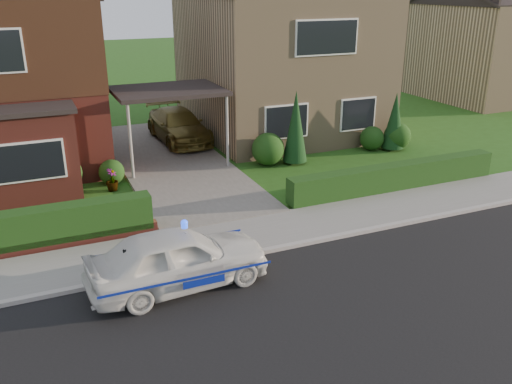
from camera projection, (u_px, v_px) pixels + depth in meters
ground at (318, 321)px, 10.71m from camera, size 120.00×120.00×0.00m
road at (318, 321)px, 10.71m from camera, size 60.00×6.00×0.02m
kerb at (257, 253)px, 13.30m from camera, size 60.00×0.16×0.12m
sidewalk at (241, 236)px, 14.20m from camera, size 60.00×2.00×0.10m
driveway at (172, 162)px, 20.10m from camera, size 3.80×12.00×0.12m
house_right at (279, 47)px, 23.52m from camera, size 7.50×8.06×7.25m
carport_link at (168, 92)px, 19.13m from camera, size 3.80×3.00×2.77m
hedge_left at (1, 257)px, 13.22m from camera, size 7.50×0.55×0.90m
hedge_right at (393, 191)px, 17.44m from camera, size 7.50×0.55×0.80m
shrub_left_mid at (61, 174)px, 16.95m from camera, size 1.32×1.32×1.32m
shrub_left_near at (112, 172)px, 17.88m from camera, size 0.84×0.84×0.84m
shrub_right_near at (268, 149)px, 19.72m from camera, size 1.20×1.20×1.20m
shrub_right_mid at (372, 138)px, 21.56m from camera, size 0.96×0.96×0.96m
shrub_right_far at (397, 136)px, 21.65m from camera, size 1.08×1.08×1.08m
conifer_a at (295, 129)px, 19.67m from camera, size 0.90×0.90×2.60m
conifer_b at (394, 123)px, 21.37m from camera, size 0.90×0.90×2.20m
neighbour_right at (488, 52)px, 30.88m from camera, size 6.50×7.00×5.20m
police_car at (178, 259)px, 11.72m from camera, size 3.63×4.04×1.51m
driveway_car at (179, 126)px, 22.36m from camera, size 1.98×4.47×1.28m
potted_plant_b at (42, 189)px, 16.58m from camera, size 0.51×0.50×0.73m
potted_plant_c at (112, 180)px, 17.31m from camera, size 0.55×0.55×0.72m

